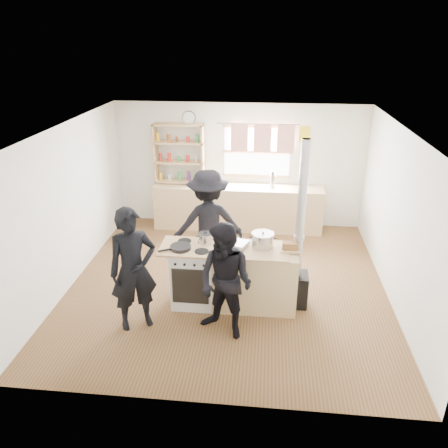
# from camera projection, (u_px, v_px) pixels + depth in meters

# --- Properties ---
(ground) EXTENTS (5.00, 5.00, 0.01)m
(ground) POSITION_uv_depth(u_px,v_px,m) (228.00, 284.00, 7.09)
(ground) COLOR brown
(ground) RESTS_ON ground
(back_counter) EXTENTS (3.40, 0.55, 0.90)m
(back_counter) POSITION_uv_depth(u_px,v_px,m) (238.00, 207.00, 8.92)
(back_counter) COLOR tan
(back_counter) RESTS_ON ground
(shelving_unit) EXTENTS (1.00, 0.28, 1.20)m
(shelving_unit) POSITION_uv_depth(u_px,v_px,m) (179.00, 154.00, 8.71)
(shelving_unit) COLOR tan
(shelving_unit) RESTS_ON back_counter
(thermos) EXTENTS (0.10, 0.10, 0.32)m
(thermos) POSITION_uv_depth(u_px,v_px,m) (273.00, 180.00, 8.61)
(thermos) COLOR silver
(thermos) RESTS_ON back_counter
(cooking_island) EXTENTS (1.97, 0.64, 0.93)m
(cooking_island) POSITION_uv_depth(u_px,v_px,m) (234.00, 276.00, 6.38)
(cooking_island) COLOR white
(cooking_island) RESTS_ON ground
(skillet_greens) EXTENTS (0.40, 0.40, 0.05)m
(skillet_greens) POSITION_uv_depth(u_px,v_px,m) (181.00, 247.00, 6.16)
(skillet_greens) COLOR black
(skillet_greens) RESTS_ON cooking_island
(roast_tray) EXTENTS (0.43, 0.38, 0.07)m
(roast_tray) POSITION_uv_depth(u_px,v_px,m) (235.00, 243.00, 6.24)
(roast_tray) COLOR silver
(roast_tray) RESTS_ON cooking_island
(stockpot_stove) EXTENTS (0.22, 0.22, 0.18)m
(stockpot_stove) POSITION_uv_depth(u_px,v_px,m) (206.00, 238.00, 6.31)
(stockpot_stove) COLOR silver
(stockpot_stove) RESTS_ON cooking_island
(stockpot_counter) EXTENTS (0.32, 0.32, 0.23)m
(stockpot_counter) POSITION_uv_depth(u_px,v_px,m) (263.00, 240.00, 6.20)
(stockpot_counter) COLOR #B2B2B4
(stockpot_counter) RESTS_ON cooking_island
(bread_board) EXTENTS (0.28, 0.20, 0.12)m
(bread_board) POSITION_uv_depth(u_px,v_px,m) (290.00, 247.00, 6.12)
(bread_board) COLOR tan
(bread_board) RESTS_ON cooking_island
(flue_heater) EXTENTS (0.35, 0.35, 2.50)m
(flue_heater) POSITION_uv_depth(u_px,v_px,m) (297.00, 266.00, 6.30)
(flue_heater) COLOR black
(flue_heater) RESTS_ON ground
(person_near_left) EXTENTS (0.75, 0.67, 1.74)m
(person_near_left) POSITION_uv_depth(u_px,v_px,m) (133.00, 270.00, 5.76)
(person_near_left) COLOR black
(person_near_left) RESTS_ON ground
(person_near_right) EXTENTS (0.97, 0.89, 1.60)m
(person_near_right) POSITION_uv_depth(u_px,v_px,m) (226.00, 282.00, 5.61)
(person_near_right) COLOR black
(person_near_right) RESTS_ON ground
(person_far) EXTENTS (1.30, 0.95, 1.79)m
(person_far) POSITION_uv_depth(u_px,v_px,m) (208.00, 223.00, 7.07)
(person_far) COLOR black
(person_far) RESTS_ON ground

